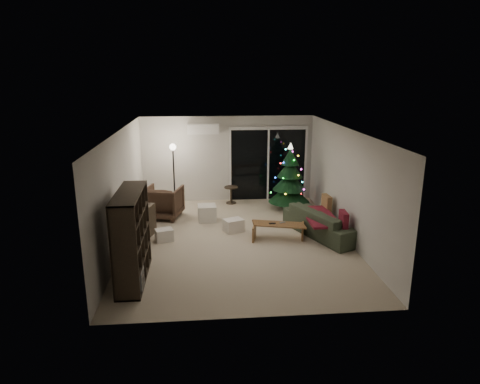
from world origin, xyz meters
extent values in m
plane|color=beige|center=(0.00, 0.00, 0.00)|extent=(6.50, 6.50, 0.00)
plane|color=white|center=(0.00, 0.00, 2.50)|extent=(6.50, 6.50, 0.00)
cube|color=silver|center=(0.00, 3.25, 1.25)|extent=(5.00, 0.02, 2.50)
cube|color=silver|center=(0.00, -3.25, 1.25)|extent=(5.00, 0.02, 2.50)
cube|color=silver|center=(-2.50, 0.00, 1.25)|extent=(0.02, 6.50, 2.50)
cube|color=silver|center=(2.50, 0.00, 1.25)|extent=(0.02, 6.50, 2.50)
cube|color=black|center=(1.20, 3.23, 1.05)|extent=(2.20, 0.02, 2.10)
cube|color=white|center=(-0.70, 3.13, 2.15)|extent=(0.90, 0.22, 0.28)
cube|color=#3F3833|center=(1.20, 3.75, -0.05)|extent=(2.60, 1.00, 0.10)
cube|color=white|center=(1.20, 4.15, 0.50)|extent=(2.20, 0.06, 1.00)
cube|color=black|center=(-2.25, 0.20, 0.36)|extent=(0.75, 1.23, 0.72)
cube|color=black|center=(-2.25, 0.20, 0.80)|extent=(0.37, 0.43, 0.15)
imported|color=#4F3529|center=(-1.78, 1.76, 0.42)|extent=(1.09, 1.11, 0.84)
cube|color=silver|center=(-0.66, 1.39, 0.21)|extent=(0.48, 0.48, 0.41)
cube|color=silver|center=(-1.65, 0.10, 0.14)|extent=(0.45, 0.39, 0.27)
cube|color=silver|center=(-0.04, 0.55, 0.15)|extent=(0.53, 0.47, 0.31)
cylinder|color=black|center=(0.07, 2.88, 0.25)|extent=(0.49, 0.49, 0.50)
cylinder|color=black|center=(-1.53, 2.51, 0.89)|extent=(0.28, 0.28, 1.78)
imported|color=#415039|center=(2.05, 0.14, 0.31)|extent=(1.62, 2.31, 0.63)
cube|color=maroon|center=(1.95, 0.14, 0.45)|extent=(0.67, 1.55, 0.05)
cube|color=#A07D4A|center=(2.30, 0.79, 0.57)|extent=(0.16, 0.42, 0.41)
cube|color=maroon|center=(2.30, -0.51, 0.57)|extent=(0.15, 0.42, 0.41)
cube|color=black|center=(0.81, -0.04, 0.38)|extent=(0.15, 0.04, 0.02)
cube|color=slate|center=(1.06, 0.01, 0.38)|extent=(0.14, 0.08, 0.02)
cone|color=black|center=(1.65, 2.19, 0.93)|extent=(1.37, 1.37, 1.86)
camera|label=1|loc=(-0.75, -9.10, 3.66)|focal=32.00mm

